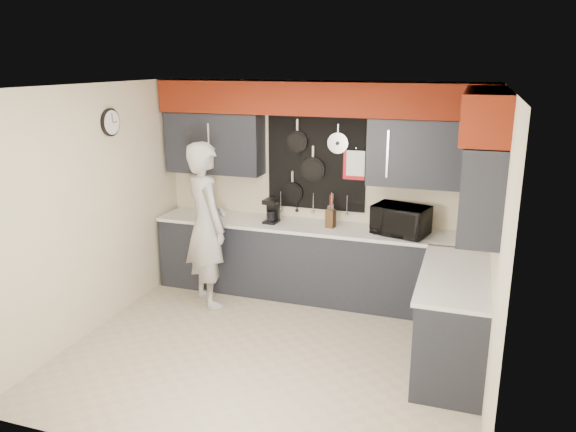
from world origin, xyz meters
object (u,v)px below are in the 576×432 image
(microwave, at_px, (401,220))
(coffee_maker, at_px, (272,210))
(knife_block, at_px, (331,219))
(person, at_px, (206,225))
(utensil_crock, at_px, (331,218))

(microwave, height_order, coffee_maker, microwave)
(microwave, distance_m, knife_block, 0.82)
(microwave, bearing_deg, coffee_maker, -165.05)
(microwave, bearing_deg, person, -151.24)
(microwave, xyz_separation_m, knife_block, (-0.81, 0.01, -0.06))
(person, bearing_deg, microwave, -124.78)
(microwave, height_order, knife_block, microwave)
(utensil_crock, relative_size, coffee_maker, 0.61)
(utensil_crock, bearing_deg, coffee_maker, -170.73)
(microwave, relative_size, person, 0.31)
(utensil_crock, bearing_deg, microwave, -7.55)
(knife_block, relative_size, person, 0.11)
(microwave, relative_size, knife_block, 2.76)
(coffee_maker, relative_size, person, 0.15)
(knife_block, relative_size, coffee_maker, 0.74)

